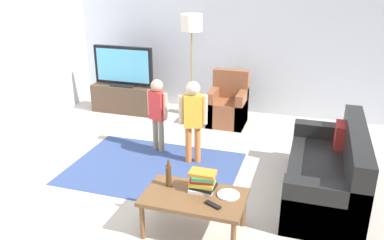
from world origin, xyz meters
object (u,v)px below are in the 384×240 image
Objects in this scene: tv_remote at (213,205)px; plate at (228,195)px; armchair at (228,107)px; book_stack at (203,181)px; coffee_table at (194,200)px; child_center at (193,115)px; tv at (123,66)px; floor_lamp at (192,28)px; child_near_tv at (158,109)px; bottle at (169,175)px; couch at (331,175)px; tv_stand at (126,98)px.

plate is (0.10, 0.22, -0.00)m from tv_remote.
armchair is 2.96m from book_stack.
coffee_table is at bearing -113.43° from book_stack.
child_center is 6.70× the size of tv_remote.
tv is at bearing 126.45° from coffee_table.
coffee_table is (0.47, -1.48, -0.31)m from child_center.
floor_lamp is (1.22, 0.17, 0.70)m from tv.
child_center is at bearing -19.47° from child_near_tv.
plate is at bearing -77.48° from armchair.
floor_lamp reaches higher than child_center.
child_center is at bearing 97.10° from bottle.
coffee_table is at bearing -140.08° from couch.
child_center is (1.79, -1.58, -0.16)m from tv.
floor_lamp is 3.46m from book_stack.
book_stack is 0.35m from bottle.
book_stack is (1.11, -1.57, -0.12)m from child_near_tv.
tv_remote reaches higher than coffee_table.
child_near_tv is at bearing 165.72° from couch.
floor_lamp reaches higher than armchair.
child_near_tv is at bearing 151.66° from tv_remote.
book_stack is 1.23× the size of plate.
couch is at bearing 31.70° from bottle.
armchair is at bearing 102.52° from plate.
child_near_tv is (1.20, -1.37, -0.21)m from tv.
child_center is at bearing 167.49° from couch.
floor_lamp is at bearing 7.10° from tv_stand.
armchair is 0.79× the size of child_center.
book_stack is 0.93× the size of bottle.
floor_lamp is at bearing 113.49° from plate.
tv_stand is at bearing -172.90° from floor_lamp.
child_near_tv is (-2.36, 0.60, 0.35)m from couch.
couch reaches higher than tv_stand.
child_center is (-1.77, 0.39, 0.40)m from couch.
bottle reaches higher than book_stack.
couch is 1.86m from child_center.
bottle is (0.03, -2.94, 0.24)m from armchair.
child_near_tv reaches higher than coffee_table.
child_center is (1.79, -1.60, 0.44)m from tv_stand.
tv_remote is (0.22, -0.12, 0.06)m from coffee_table.
tv is 0.61× the size of couch.
tv_stand is at bearing 130.88° from plate.
tv is at bearing 131.24° from child_near_tv.
child_near_tv reaches higher than armchair.
tv_stand is 3.77m from book_stack.
armchair is at bearing 84.90° from child_center.
tv is at bearing 179.45° from armchair.
tv_stand is 1.13× the size of child_near_tv.
tv_remote is (0.17, -0.24, -0.09)m from book_stack.
armchair is at bearing 90.65° from bottle.
tv is 3.79× the size of bottle.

